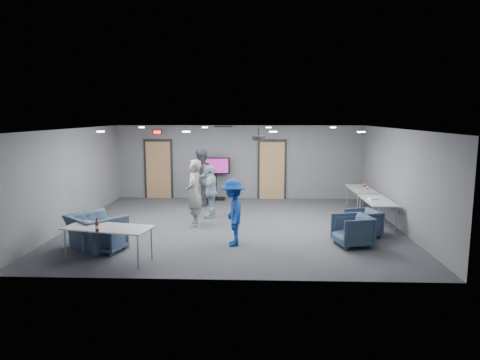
{
  "coord_description": "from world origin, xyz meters",
  "views": [
    {
      "loc": [
        0.61,
        -11.64,
        3.06
      ],
      "look_at": [
        0.15,
        0.62,
        1.2
      ],
      "focal_mm": 32.0,
      "sensor_mm": 36.0,
      "label": 1
    }
  ],
  "objects_px": {
    "chair_right_c": "(353,231)",
    "bottle_right": "(368,187)",
    "person_b": "(201,178)",
    "table_right_b": "(377,202)",
    "table_right_a": "(361,190)",
    "person_d": "(233,212)",
    "tv_stand": "(216,176)",
    "chair_right_b": "(363,223)",
    "chair_front_b": "(96,231)",
    "person_c": "(211,191)",
    "table_front_left": "(108,229)",
    "projector": "(259,138)",
    "bottle_front": "(97,227)",
    "person_a": "(194,193)",
    "chair_front_a": "(108,237)"
  },
  "relations": [
    {
      "from": "tv_stand",
      "to": "bottle_front",
      "type": "bearing_deg",
      "value": -103.73
    },
    {
      "from": "person_d",
      "to": "projector",
      "type": "height_order",
      "value": "projector"
    },
    {
      "from": "person_c",
      "to": "bottle_right",
      "type": "height_order",
      "value": "person_c"
    },
    {
      "from": "person_b",
      "to": "table_right_a",
      "type": "distance_m",
      "value": 5.3
    },
    {
      "from": "bottle_right",
      "to": "tv_stand",
      "type": "xyz_separation_m",
      "value": [
        -5.01,
        1.86,
        0.06
      ]
    },
    {
      "from": "chair_right_b",
      "to": "tv_stand",
      "type": "height_order",
      "value": "tv_stand"
    },
    {
      "from": "person_c",
      "to": "table_right_a",
      "type": "bearing_deg",
      "value": 112.77
    },
    {
      "from": "bottle_front",
      "to": "person_d",
      "type": "bearing_deg",
      "value": 30.49
    },
    {
      "from": "bottle_front",
      "to": "tv_stand",
      "type": "bearing_deg",
      "value": 76.27
    },
    {
      "from": "chair_front_b",
      "to": "bottle_right",
      "type": "distance_m",
      "value": 8.31
    },
    {
      "from": "chair_front_b",
      "to": "table_front_left",
      "type": "relative_size",
      "value": 0.61
    },
    {
      "from": "chair_right_c",
      "to": "projector",
      "type": "xyz_separation_m",
      "value": [
        -2.21,
        2.63,
        2.04
      ]
    },
    {
      "from": "table_front_left",
      "to": "bottle_right",
      "type": "height_order",
      "value": "bottle_right"
    },
    {
      "from": "chair_front_b",
      "to": "table_front_left",
      "type": "bearing_deg",
      "value": 165.07
    },
    {
      "from": "person_b",
      "to": "chair_right_b",
      "type": "distance_m",
      "value": 5.87
    },
    {
      "from": "person_d",
      "to": "chair_right_c",
      "type": "distance_m",
      "value": 2.86
    },
    {
      "from": "person_c",
      "to": "tv_stand",
      "type": "relative_size",
      "value": 1.03
    },
    {
      "from": "person_a",
      "to": "bottle_front",
      "type": "height_order",
      "value": "person_a"
    },
    {
      "from": "bottle_front",
      "to": "person_a",
      "type": "bearing_deg",
      "value": 65.99
    },
    {
      "from": "bottle_front",
      "to": "projector",
      "type": "bearing_deg",
      "value": 52.3
    },
    {
      "from": "table_right_a",
      "to": "table_right_b",
      "type": "height_order",
      "value": "same"
    },
    {
      "from": "chair_right_c",
      "to": "table_right_a",
      "type": "relative_size",
      "value": 0.49
    },
    {
      "from": "table_right_b",
      "to": "bottle_front",
      "type": "xyz_separation_m",
      "value": [
        -6.59,
        -3.54,
        0.15
      ]
    },
    {
      "from": "table_right_b",
      "to": "tv_stand",
      "type": "bearing_deg",
      "value": 53.58
    },
    {
      "from": "person_c",
      "to": "table_right_b",
      "type": "distance_m",
      "value": 4.8
    },
    {
      "from": "person_a",
      "to": "bottle_right",
      "type": "distance_m",
      "value": 5.61
    },
    {
      "from": "chair_right_c",
      "to": "table_front_left",
      "type": "xyz_separation_m",
      "value": [
        -5.4,
        -1.24,
        0.32
      ]
    },
    {
      "from": "chair_right_b",
      "to": "bottle_front",
      "type": "bearing_deg",
      "value": -85.7
    },
    {
      "from": "chair_front_a",
      "to": "projector",
      "type": "bearing_deg",
      "value": -120.91
    },
    {
      "from": "person_d",
      "to": "tv_stand",
      "type": "xyz_separation_m",
      "value": [
        -0.92,
        5.55,
        0.08
      ]
    },
    {
      "from": "person_c",
      "to": "table_right_b",
      "type": "xyz_separation_m",
      "value": [
        4.73,
        -0.77,
        -0.12
      ]
    },
    {
      "from": "chair_front_a",
      "to": "tv_stand",
      "type": "height_order",
      "value": "tv_stand"
    },
    {
      "from": "person_b",
      "to": "table_right_b",
      "type": "distance_m",
      "value": 5.83
    },
    {
      "from": "chair_right_c",
      "to": "tv_stand",
      "type": "height_order",
      "value": "tv_stand"
    },
    {
      "from": "person_a",
      "to": "tv_stand",
      "type": "bearing_deg",
      "value": 172.05
    },
    {
      "from": "bottle_front",
      "to": "chair_front_b",
      "type": "bearing_deg",
      "value": 112.35
    },
    {
      "from": "person_b",
      "to": "projector",
      "type": "bearing_deg",
      "value": 65.44
    },
    {
      "from": "table_right_a",
      "to": "table_right_b",
      "type": "distance_m",
      "value": 1.9
    },
    {
      "from": "chair_right_c",
      "to": "bottle_right",
      "type": "relative_size",
      "value": 3.37
    },
    {
      "from": "projector",
      "to": "chair_right_b",
      "type": "bearing_deg",
      "value": -47.46
    },
    {
      "from": "person_c",
      "to": "projector",
      "type": "distance_m",
      "value": 2.15
    },
    {
      "from": "chair_right_b",
      "to": "table_right_a",
      "type": "relative_size",
      "value": 0.45
    },
    {
      "from": "table_front_left",
      "to": "projector",
      "type": "bearing_deg",
      "value": 62.77
    },
    {
      "from": "projector",
      "to": "tv_stand",
      "type": "bearing_deg",
      "value": 104.56
    },
    {
      "from": "person_d",
      "to": "table_front_left",
      "type": "bearing_deg",
      "value": -72.91
    },
    {
      "from": "chair_front_a",
      "to": "table_right_b",
      "type": "height_order",
      "value": "table_right_b"
    },
    {
      "from": "person_c",
      "to": "person_d",
      "type": "height_order",
      "value": "person_c"
    },
    {
      "from": "person_d",
      "to": "bottle_right",
      "type": "relative_size",
      "value": 6.59
    },
    {
      "from": "chair_front_b",
      "to": "person_d",
      "type": "bearing_deg",
      "value": -133.64
    },
    {
      "from": "table_front_left",
      "to": "bottle_right",
      "type": "relative_size",
      "value": 8.12
    }
  ]
}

